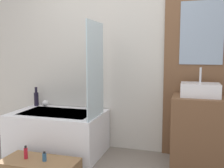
# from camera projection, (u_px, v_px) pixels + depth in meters

# --- Properties ---
(wall_tiled_back) EXTENTS (4.20, 0.06, 2.60)m
(wall_tiled_back) POSITION_uv_depth(u_px,v_px,m) (121.00, 53.00, 3.49)
(wall_tiled_back) COLOR beige
(wall_tiled_back) RESTS_ON ground_plane
(wall_wood_accent) EXTENTS (0.87, 0.04, 2.60)m
(wall_wood_accent) POSITION_uv_depth(u_px,v_px,m) (201.00, 52.00, 3.15)
(wall_wood_accent) COLOR brown
(wall_wood_accent) RESTS_ON ground_plane
(bathtub) EXTENTS (1.17, 0.76, 0.54)m
(bathtub) POSITION_uv_depth(u_px,v_px,m) (58.00, 132.00, 3.40)
(bathtub) COLOR white
(bathtub) RESTS_ON ground_plane
(glass_shower_screen) EXTENTS (0.01, 0.54, 1.12)m
(glass_shower_screen) POSITION_uv_depth(u_px,v_px,m) (95.00, 70.00, 3.06)
(glass_shower_screen) COLOR silver
(glass_shower_screen) RESTS_ON bathtub
(wooden_step_bench) EXTENTS (0.81, 0.39, 0.18)m
(wooden_step_bench) POSITION_uv_depth(u_px,v_px,m) (40.00, 168.00, 2.76)
(wooden_step_bench) COLOR olive
(wooden_step_bench) RESTS_ON ground_plane
(vanity_cabinet) EXTENTS (0.60, 0.51, 0.81)m
(vanity_cabinet) POSITION_uv_depth(u_px,v_px,m) (198.00, 131.00, 3.00)
(vanity_cabinet) COLOR brown
(vanity_cabinet) RESTS_ON ground_plane
(sink) EXTENTS (0.42, 0.31, 0.33)m
(sink) POSITION_uv_depth(u_px,v_px,m) (200.00, 90.00, 2.94)
(sink) COLOR white
(sink) RESTS_ON vanity_cabinet
(vase_tall_dark) EXTENTS (0.07, 0.07, 0.27)m
(vase_tall_dark) POSITION_uv_depth(u_px,v_px,m) (36.00, 98.00, 3.78)
(vase_tall_dark) COLOR black
(vase_tall_dark) RESTS_ON bathtub
(vase_round_light) EXTENTS (0.09, 0.09, 0.09)m
(vase_round_light) POSITION_uv_depth(u_px,v_px,m) (45.00, 103.00, 3.74)
(vase_round_light) COLOR white
(vase_round_light) RESTS_ON bathtub
(bottle_soap_primary) EXTENTS (0.04, 0.04, 0.14)m
(bottle_soap_primary) POSITION_uv_depth(u_px,v_px,m) (26.00, 153.00, 2.79)
(bottle_soap_primary) COLOR #B21928
(bottle_soap_primary) RESTS_ON wooden_step_bench
(bottle_soap_secondary) EXTENTS (0.04, 0.04, 0.10)m
(bottle_soap_secondary) POSITION_uv_depth(u_px,v_px,m) (44.00, 157.00, 2.73)
(bottle_soap_secondary) COLOR #2D567A
(bottle_soap_secondary) RESTS_ON wooden_step_bench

